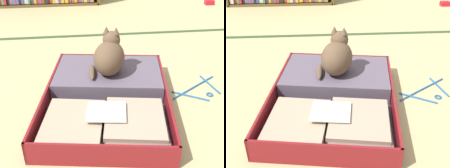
# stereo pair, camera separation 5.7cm
# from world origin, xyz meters

# --- Properties ---
(ground_plane) EXTENTS (10.00, 10.00, 0.00)m
(ground_plane) POSITION_xyz_m (0.00, 0.00, 0.00)
(ground_plane) COLOR tan
(tatami_border) EXTENTS (4.80, 0.05, 0.00)m
(tatami_border) POSITION_xyz_m (0.00, 1.17, 0.00)
(tatami_border) COLOR #31492A
(tatami_border) RESTS_ON ground_plane
(open_suitcase) EXTENTS (0.77, 0.95, 0.12)m
(open_suitcase) POSITION_xyz_m (-0.01, 0.14, 0.05)
(open_suitcase) COLOR maroon
(open_suitcase) RESTS_ON ground_plane
(black_cat) EXTENTS (0.24, 0.27, 0.26)m
(black_cat) POSITION_xyz_m (0.02, 0.27, 0.22)
(black_cat) COLOR brown
(black_cat) RESTS_ON open_suitcase
(clothes_hanger) EXTENTS (0.34, 0.28, 0.01)m
(clothes_hanger) POSITION_xyz_m (0.55, 0.20, 0.01)
(clothes_hanger) COLOR #235B9B
(clothes_hanger) RESTS_ON ground_plane
(small_red_pouch) EXTENTS (0.10, 0.07, 0.05)m
(small_red_pouch) POSITION_xyz_m (1.36, 1.97, 0.02)
(small_red_pouch) COLOR red
(small_red_pouch) RESTS_ON ground_plane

